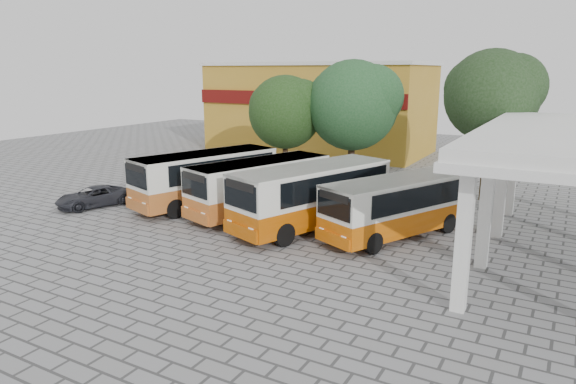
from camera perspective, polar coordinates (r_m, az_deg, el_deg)
The scene contains 11 objects.
ground at distance 22.62m, azimuth -0.28°, elevation -6.19°, with size 90.00×90.00×0.00m, color gray.
terminal_shelter at distance 22.69m, azimuth 29.12°, elevation 4.95°, with size 6.80×15.80×5.40m.
shophouse_block at distance 49.57m, azimuth 3.54°, elevation 9.39°, with size 20.40×10.40×8.30m.
bus_far_left at distance 29.50m, azimuth -9.15°, elevation 1.83°, with size 5.10×9.00×3.05m.
bus_centre_left at distance 27.35m, azimuth -3.16°, elevation 0.93°, with size 4.91×8.65×2.93m.
bus_centre_right at distance 24.89m, azimuth 2.69°, elevation -0.09°, with size 5.35×9.16×3.09m.
bus_far_right at distance 24.11m, azimuth 11.98°, elevation -1.28°, with size 5.34×8.24×2.76m.
tree_left at distance 36.33m, azimuth -0.20°, elevation 9.13°, with size 5.40×5.15×7.29m.
tree_middle at distance 35.57m, azimuth 7.34°, elevation 9.86°, with size 6.44×6.13×8.33m.
tree_right at distance 32.05m, azimuth 21.84°, elevation 10.21°, with size 5.55×5.29×8.81m.
parked_car at distance 31.20m, azimuth -20.81°, elevation -0.50°, with size 1.88×4.07×1.13m, color #23242A.
Camera 1 is at (10.54, -18.53, 7.57)m, focal length 32.00 mm.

